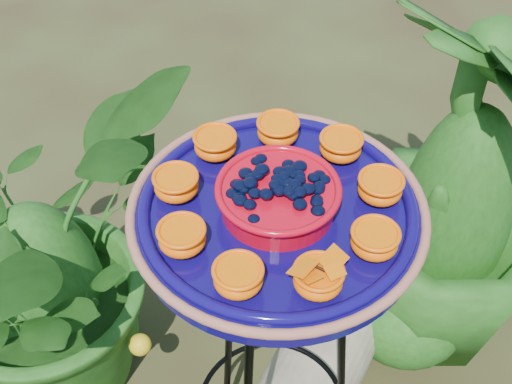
% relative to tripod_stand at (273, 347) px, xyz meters
% --- Properties ---
extents(tripod_stand, '(0.42, 0.42, 0.89)m').
position_rel_tripod_stand_xyz_m(tripod_stand, '(0.00, 0.00, 0.00)').
color(tripod_stand, black).
rests_on(tripod_stand, ground).
extents(feeder_dish, '(0.58, 0.58, 0.11)m').
position_rel_tripod_stand_xyz_m(feeder_dish, '(0.00, -0.00, 0.39)').
color(feeder_dish, '#0E0651').
rests_on(feeder_dish, tripod_stand).
extents(driftwood_log, '(0.65, 0.65, 0.23)m').
position_rel_tripod_stand_xyz_m(driftwood_log, '(0.25, 0.22, -0.43)').
color(driftwood_log, tan).
rests_on(driftwood_log, ground).
extents(shrub_back_left, '(1.01, 1.02, 0.86)m').
position_rel_tripod_stand_xyz_m(shrub_back_left, '(-0.43, 0.48, -0.11)').
color(shrub_back_left, '#1C4712').
rests_on(shrub_back_left, ground).
extents(shrub_back_right, '(0.67, 0.67, 1.02)m').
position_rel_tripod_stand_xyz_m(shrub_back_right, '(0.59, 0.30, -0.03)').
color(shrub_back_right, '#1C4712').
rests_on(shrub_back_right, ground).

